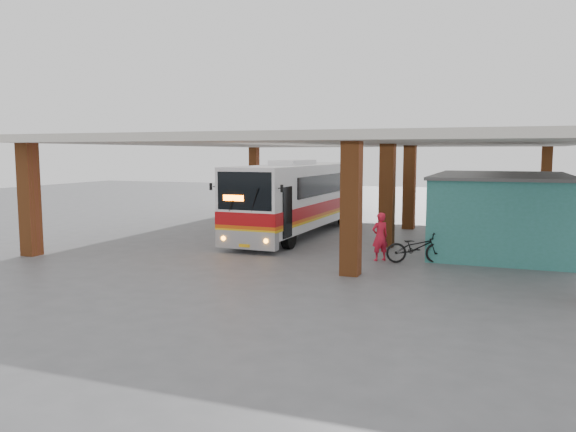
# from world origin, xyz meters

# --- Properties ---
(ground) EXTENTS (90.00, 90.00, 0.00)m
(ground) POSITION_xyz_m (0.00, 0.00, 0.00)
(ground) COLOR #515154
(ground) RESTS_ON ground
(brick_columns) EXTENTS (20.10, 21.60, 4.35)m
(brick_columns) POSITION_xyz_m (1.43, 5.00, 2.17)
(brick_columns) COLOR #954B20
(brick_columns) RESTS_ON ground
(canopy_roof) EXTENTS (21.00, 23.00, 0.30)m
(canopy_roof) POSITION_xyz_m (0.50, 6.50, 4.50)
(canopy_roof) COLOR beige
(canopy_roof) RESTS_ON brick_columns
(shop_building) EXTENTS (5.20, 8.20, 3.11)m
(shop_building) POSITION_xyz_m (7.49, 4.00, 1.56)
(shop_building) COLOR #307A6C
(shop_building) RESTS_ON ground
(coach_bus) EXTENTS (2.87, 12.54, 3.64)m
(coach_bus) POSITION_xyz_m (-1.69, 5.25, 1.81)
(coach_bus) COLOR white
(coach_bus) RESTS_ON ground
(motorcycle) EXTENTS (2.28, 1.46, 1.13)m
(motorcycle) POSITION_xyz_m (4.70, -0.17, 0.57)
(motorcycle) COLOR black
(motorcycle) RESTS_ON ground
(pedestrian) EXTENTS (0.78, 0.75, 1.79)m
(pedestrian) POSITION_xyz_m (3.39, -0.22, 0.90)
(pedestrian) COLOR red
(pedestrian) RESTS_ON ground
(red_chair) EXTENTS (0.47, 0.47, 0.76)m
(red_chair) POSITION_xyz_m (5.09, 7.94, 0.35)
(red_chair) COLOR #AD1223
(red_chair) RESTS_ON ground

